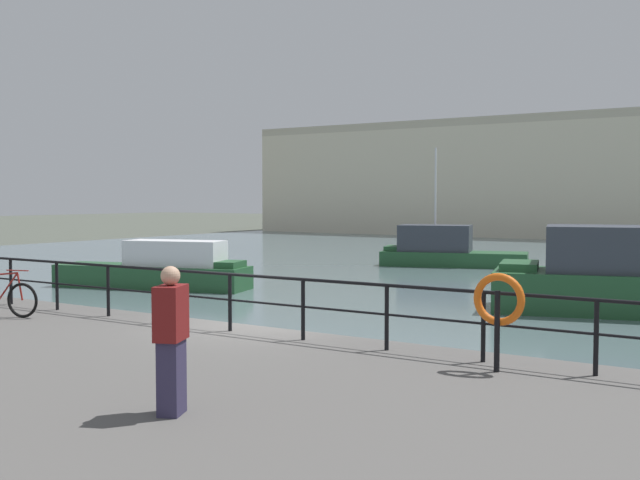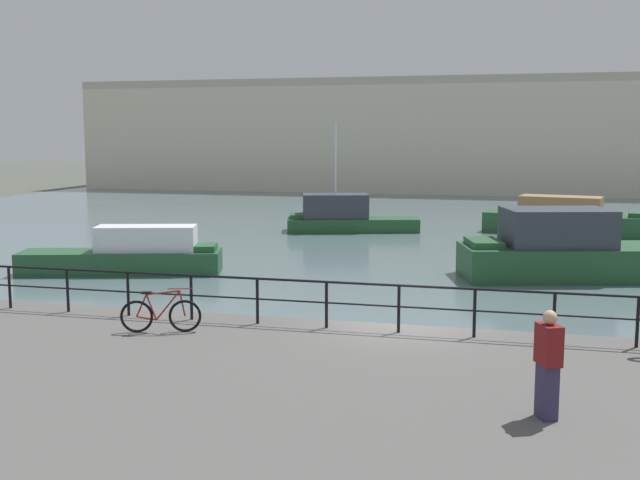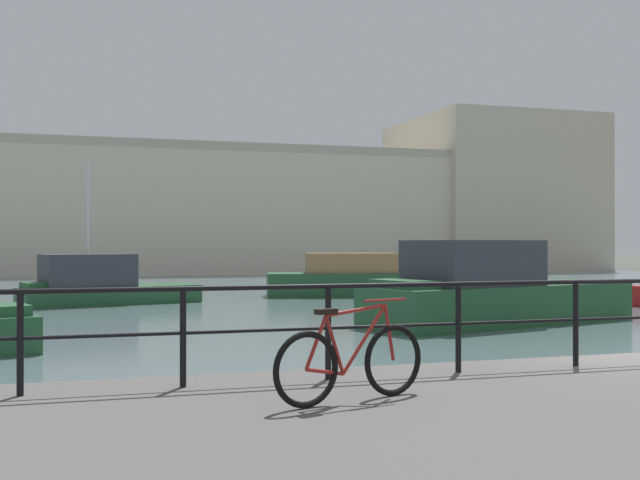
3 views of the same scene
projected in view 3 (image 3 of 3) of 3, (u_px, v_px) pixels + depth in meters
ground_plane at (639, 424)px, 11.02m from camera, size 240.00×240.00×0.00m
water_basin at (232, 293)px, 39.86m from camera, size 80.00×60.00×0.01m
harbor_building at (256, 210)px, 69.28m from camera, size 77.38×16.54×14.23m
moored_cabin_cruiser at (492, 292)px, 24.35m from camera, size 9.59×5.18×2.60m
moored_red_daysailer at (100, 284)px, 32.10m from camera, size 7.51×4.11×5.95m
moored_harbor_tender at (358, 279)px, 37.15m from camera, size 8.86×3.91×2.04m
quay_railing at (630, 305)px, 10.09m from camera, size 21.25×0.07×1.08m
parked_bicycle at (351, 362)px, 7.62m from camera, size 1.71×0.58×0.98m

